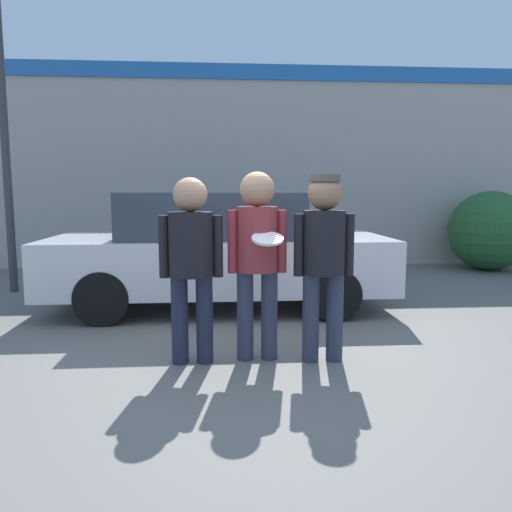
{
  "coord_description": "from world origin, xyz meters",
  "views": [
    {
      "loc": [
        -0.23,
        -4.44,
        1.53
      ],
      "look_at": [
        0.13,
        0.12,
        0.94
      ],
      "focal_mm": 35.0,
      "sensor_mm": 36.0,
      "label": 1
    }
  ],
  "objects_px": {
    "person_right": "(324,250)",
    "street_lamp": "(13,62)",
    "parked_car_near": "(218,251)",
    "shrub": "(489,231)",
    "person_middle_with_frisbee": "(257,249)",
    "person_left": "(191,254)"
  },
  "relations": [
    {
      "from": "person_right",
      "to": "street_lamp",
      "type": "height_order",
      "value": "street_lamp"
    },
    {
      "from": "parked_car_near",
      "to": "street_lamp",
      "type": "xyz_separation_m",
      "value": [
        -2.95,
        1.28,
        2.65
      ]
    },
    {
      "from": "shrub",
      "to": "person_right",
      "type": "bearing_deg",
      "value": -131.04
    },
    {
      "from": "person_middle_with_frisbee",
      "to": "parked_car_near",
      "type": "height_order",
      "value": "person_middle_with_frisbee"
    },
    {
      "from": "person_right",
      "to": "parked_car_near",
      "type": "distance_m",
      "value": 2.42
    },
    {
      "from": "parked_car_near",
      "to": "street_lamp",
      "type": "height_order",
      "value": "street_lamp"
    },
    {
      "from": "shrub",
      "to": "parked_car_near",
      "type": "bearing_deg",
      "value": -152.19
    },
    {
      "from": "parked_car_near",
      "to": "street_lamp",
      "type": "bearing_deg",
      "value": 156.59
    },
    {
      "from": "person_right",
      "to": "parked_car_near",
      "type": "height_order",
      "value": "person_right"
    },
    {
      "from": "person_right",
      "to": "street_lamp",
      "type": "relative_size",
      "value": 0.3
    },
    {
      "from": "person_right",
      "to": "parked_car_near",
      "type": "xyz_separation_m",
      "value": [
        -0.94,
        2.22,
        -0.25
      ]
    },
    {
      "from": "parked_car_near",
      "to": "shrub",
      "type": "height_order",
      "value": "shrub"
    },
    {
      "from": "parked_car_near",
      "to": "shrub",
      "type": "bearing_deg",
      "value": 27.81
    },
    {
      "from": "person_middle_with_frisbee",
      "to": "person_right",
      "type": "bearing_deg",
      "value": -8.38
    },
    {
      "from": "street_lamp",
      "to": "person_right",
      "type": "bearing_deg",
      "value": -41.93
    },
    {
      "from": "street_lamp",
      "to": "shrub",
      "type": "relative_size",
      "value": 3.59
    },
    {
      "from": "person_left",
      "to": "street_lamp",
      "type": "xyz_separation_m",
      "value": [
        -2.72,
        3.46,
        2.41
      ]
    },
    {
      "from": "person_left",
      "to": "street_lamp",
      "type": "distance_m",
      "value": 5.01
    },
    {
      "from": "person_left",
      "to": "parked_car_near",
      "type": "relative_size",
      "value": 0.38
    },
    {
      "from": "shrub",
      "to": "street_lamp",
      "type": "bearing_deg",
      "value": -169.56
    },
    {
      "from": "person_left",
      "to": "person_right",
      "type": "xyz_separation_m",
      "value": [
        1.17,
        -0.04,
        0.02
      ]
    },
    {
      "from": "person_middle_with_frisbee",
      "to": "street_lamp",
      "type": "height_order",
      "value": "street_lamp"
    }
  ]
}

